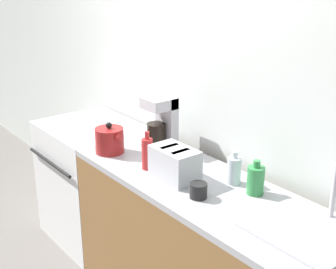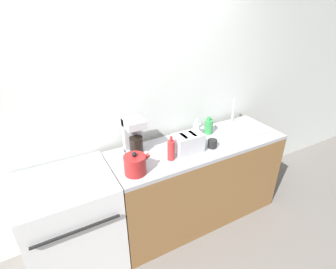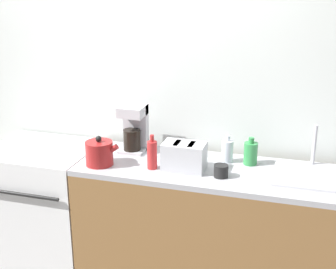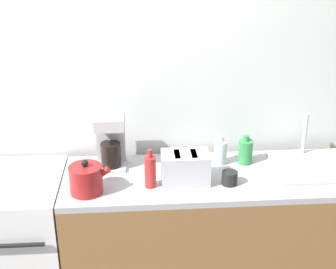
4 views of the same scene
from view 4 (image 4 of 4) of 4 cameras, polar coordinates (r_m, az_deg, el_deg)
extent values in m
cube|color=silver|center=(2.94, -7.50, 4.86)|extent=(8.00, 0.05, 2.60)
cube|color=silver|center=(3.10, -19.05, -12.81)|extent=(0.73, 0.63, 0.92)
cylinder|color=black|center=(2.71, -17.56, -6.80)|extent=(0.20, 0.20, 0.01)
cylinder|color=black|center=(2.94, -16.50, -4.20)|extent=(0.20, 0.20, 0.01)
cube|color=brown|center=(3.03, 5.38, -12.85)|extent=(1.78, 0.60, 0.88)
cube|color=#A3A3A8|center=(2.78, 5.74, -5.22)|extent=(1.78, 0.60, 0.04)
cylinder|color=maroon|center=(2.58, -9.97, -5.41)|extent=(0.18, 0.18, 0.16)
sphere|color=black|center=(2.54, -10.12, -3.46)|extent=(0.04, 0.04, 0.04)
cylinder|color=maroon|center=(2.56, -8.12, -4.75)|extent=(0.10, 0.04, 0.09)
cube|color=#BCBCC1|center=(2.65, 2.12, -4.07)|extent=(0.27, 0.17, 0.18)
cube|color=black|center=(2.60, 1.12, -2.46)|extent=(0.03, 0.12, 0.01)
cube|color=black|center=(2.61, 3.17, -2.39)|extent=(0.03, 0.12, 0.01)
cube|color=#B7B7BC|center=(2.86, -6.88, -3.72)|extent=(0.17, 0.18, 0.02)
cube|color=#B7B7BC|center=(2.85, -6.98, -0.40)|extent=(0.17, 0.06, 0.33)
cube|color=#B7B7BC|center=(2.75, -7.16, 1.56)|extent=(0.17, 0.18, 0.07)
cylinder|color=black|center=(2.81, -6.98, -2.44)|extent=(0.12, 0.12, 0.14)
cube|color=#B7B7BC|center=(2.96, 17.13, -3.73)|extent=(0.46, 0.43, 0.01)
cylinder|color=silver|center=(3.06, 16.32, -0.04)|extent=(0.02, 0.02, 0.28)
cylinder|color=silver|center=(2.87, 6.44, -2.20)|extent=(0.08, 0.08, 0.15)
cylinder|color=silver|center=(2.84, 6.52, -0.54)|extent=(0.03, 0.03, 0.04)
cylinder|color=#338C47|center=(2.90, 9.40, -2.08)|extent=(0.09, 0.09, 0.15)
cylinder|color=#338C47|center=(2.87, 9.52, -0.43)|extent=(0.04, 0.04, 0.04)
cylinder|color=#B72828|center=(2.60, -2.18, -4.59)|extent=(0.06, 0.06, 0.18)
cylinder|color=#B72828|center=(2.54, -2.22, -2.34)|extent=(0.03, 0.03, 0.05)
cylinder|color=black|center=(2.66, 7.52, -5.27)|extent=(0.09, 0.09, 0.08)
camera|label=1|loc=(2.26, 63.35, 5.36)|focal=50.00mm
camera|label=2|loc=(1.08, -61.26, 8.77)|focal=28.00mm
camera|label=3|loc=(1.03, 100.84, -13.70)|focal=50.00mm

